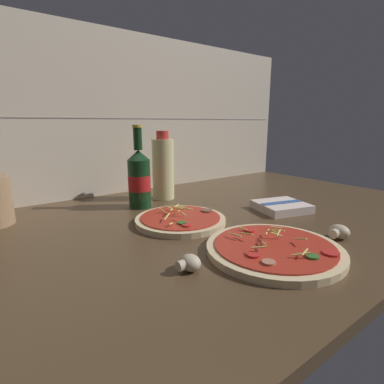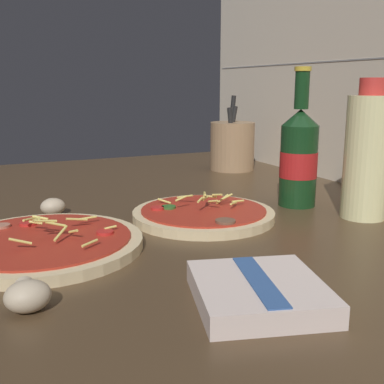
{
  "view_description": "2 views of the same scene",
  "coord_description": "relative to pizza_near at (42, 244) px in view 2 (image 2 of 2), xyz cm",
  "views": [
    {
      "loc": [
        -48.33,
        -59.97,
        28.6
      ],
      "look_at": [
        -0.69,
        3.74,
        10.03
      ],
      "focal_mm": 28.0,
      "sensor_mm": 36.0,
      "label": 1
    },
    {
      "loc": [
        64.85,
        -32.09,
        24.7
      ],
      "look_at": [
        -4.99,
        0.12,
        7.53
      ],
      "focal_mm": 45.0,
      "sensor_mm": 36.0,
      "label": 2
    }
  ],
  "objects": [
    {
      "name": "counter_slab",
      "position": [
        0.9,
        24.55,
        -2.13
      ],
      "size": [
        160.0,
        90.0,
        2.5
      ],
      "color": "#4C3823",
      "rests_on": "ground"
    },
    {
      "name": "pizza_near",
      "position": [
        0.0,
        0.0,
        0.0
      ],
      "size": [
        27.66,
        27.66,
        4.98
      ],
      "color": "beige",
      "rests_on": "counter_slab"
    },
    {
      "name": "pizza_far",
      "position": [
        -4.56,
        27.0,
        0.0
      ],
      "size": [
        23.92,
        23.92,
        4.74
      ],
      "color": "beige",
      "rests_on": "counter_slab"
    },
    {
      "name": "beer_bottle",
      "position": [
        -5.99,
        47.29,
        8.44
      ],
      "size": [
        6.94,
        6.94,
        25.38
      ],
      "color": "#143819",
      "rests_on": "counter_slab"
    },
    {
      "name": "oil_bottle",
      "position": [
        5.73,
        52.28,
        9.85
      ],
      "size": [
        7.48,
        7.48,
        23.34
      ],
      "color": "beige",
      "rests_on": "counter_slab"
    },
    {
      "name": "mushroom_left",
      "position": [
        18.25,
        -3.8,
        0.75
      ],
      "size": [
        4.87,
        4.64,
        3.25
      ],
      "color": "beige",
      "rests_on": "counter_slab"
    },
    {
      "name": "mushroom_right",
      "position": [
        -18.27,
        4.4,
        0.61
      ],
      "size": [
        4.47,
        4.26,
        2.98
      ],
      "color": "beige",
      "rests_on": "counter_slab"
    },
    {
      "name": "utensil_crock",
      "position": [
        -45.24,
        55.4,
        5.58
      ],
      "size": [
        11.64,
        11.64,
        19.53
      ],
      "color": "#9E7A56",
      "rests_on": "counter_slab"
    },
    {
      "name": "dish_towel",
      "position": [
        26.48,
        18.19,
        0.34
      ],
      "size": [
        17.07,
        16.37,
        2.56
      ],
      "color": "beige",
      "rests_on": "counter_slab"
    }
  ]
}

